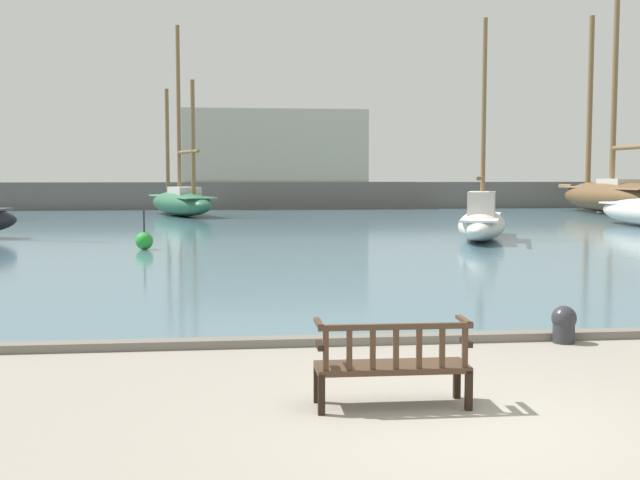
# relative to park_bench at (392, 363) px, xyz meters

# --- Properties ---
(ground_plane) EXTENTS (160.00, 160.00, 0.00)m
(ground_plane) POSITION_rel_park_bench_xyz_m (0.59, -0.70, -0.47)
(ground_plane) COLOR gray
(harbor_water) EXTENTS (100.00, 80.00, 0.08)m
(harbor_water) POSITION_rel_park_bench_xyz_m (0.59, 43.30, -0.43)
(harbor_water) COLOR slate
(harbor_water) RESTS_ON ground
(quay_edge_kerb) EXTENTS (40.00, 0.30, 0.12)m
(quay_edge_kerb) POSITION_rel_park_bench_xyz_m (0.59, 3.15, -0.41)
(quay_edge_kerb) COLOR slate
(quay_edge_kerb) RESTS_ON ground
(park_bench) EXTENTS (1.61, 0.54, 0.92)m
(park_bench) POSITION_rel_park_bench_xyz_m (0.00, 0.00, 0.00)
(park_bench) COLOR black
(park_bench) RESTS_ON ground
(sailboat_outer_starboard) EXTENTS (5.16, 9.05, 10.77)m
(sailboat_outer_starboard) POSITION_rel_park_bench_xyz_m (-4.40, 38.38, 0.53)
(sailboat_outer_starboard) COLOR #2D6647
(sailboat_outer_starboard) RESTS_ON harbor_water
(sailboat_distant_harbor) EXTENTS (3.99, 7.26, 7.97)m
(sailboat_distant_harbor) POSITION_rel_park_bench_xyz_m (7.46, 20.14, 0.29)
(sailboat_distant_harbor) COLOR silver
(sailboat_distant_harbor) RESTS_ON harbor_water
(sailboat_far_port) EXTENTS (3.71, 13.27, 14.49)m
(sailboat_far_port) POSITION_rel_park_bench_xyz_m (21.61, 38.40, 0.87)
(sailboat_far_port) COLOR brown
(sailboat_far_port) RESTS_ON harbor_water
(mooring_bollard) EXTENTS (0.36, 0.36, 0.54)m
(mooring_bollard) POSITION_rel_park_bench_xyz_m (3.12, 2.89, -0.19)
(mooring_bollard) COLOR #2D2D33
(mooring_bollard) RESTS_ON ground
(channel_buoy) EXTENTS (0.55, 0.55, 1.25)m
(channel_buoy) POSITION_rel_park_bench_xyz_m (-4.33, 17.39, -0.10)
(channel_buoy) COLOR green
(channel_buoy) RESTS_ON harbor_water
(far_breakwater) EXTENTS (47.33, 2.40, 6.88)m
(far_breakwater) POSITION_rel_park_bench_xyz_m (0.73, 47.34, 1.76)
(far_breakwater) COLOR #66605B
(far_breakwater) RESTS_ON ground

